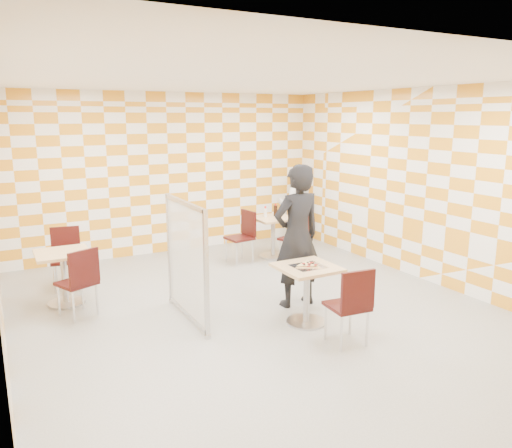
{
  "coord_description": "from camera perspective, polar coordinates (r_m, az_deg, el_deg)",
  "views": [
    {
      "loc": [
        -2.98,
        -5.54,
        2.56
      ],
      "look_at": [
        0.1,
        0.2,
        1.15
      ],
      "focal_mm": 35.0,
      "sensor_mm": 36.0,
      "label": 1
    }
  ],
  "objects": [
    {
      "name": "room_shell",
      "position": [
        6.85,
        -2.1,
        3.31
      ],
      "size": [
        7.0,
        7.0,
        7.0
      ],
      "color": "#979792",
      "rests_on": "ground"
    },
    {
      "name": "main_table",
      "position": [
        6.28,
        5.82,
        -6.91
      ],
      "size": [
        0.7,
        0.7,
        0.75
      ],
      "color": "tan",
      "rests_on": "ground"
    },
    {
      "name": "second_table",
      "position": [
        9.19,
        1.96,
        -0.69
      ],
      "size": [
        0.7,
        0.7,
        0.75
      ],
      "color": "tan",
      "rests_on": "ground"
    },
    {
      "name": "empty_table",
      "position": [
        7.37,
        -21.12,
        -4.79
      ],
      "size": [
        0.7,
        0.7,
        0.75
      ],
      "color": "tan",
      "rests_on": "ground"
    },
    {
      "name": "chair_main_front",
      "position": [
        5.72,
        10.9,
        -8.64
      ],
      "size": [
        0.46,
        0.47,
        0.92
      ],
      "color": "black",
      "rests_on": "ground"
    },
    {
      "name": "chair_second_front",
      "position": [
        8.72,
        4.82,
        -1.19
      ],
      "size": [
        0.55,
        0.55,
        0.92
      ],
      "color": "black",
      "rests_on": "ground"
    },
    {
      "name": "chair_second_side",
      "position": [
        8.85,
        -1.42,
        -0.95
      ],
      "size": [
        0.48,
        0.47,
        0.92
      ],
      "color": "black",
      "rests_on": "ground"
    },
    {
      "name": "chair_empty_near",
      "position": [
        6.78,
        -19.45,
        -5.79
      ],
      "size": [
        0.56,
        0.56,
        0.92
      ],
      "color": "black",
      "rests_on": "ground"
    },
    {
      "name": "chair_empty_far",
      "position": [
        8.07,
        -20.89,
        -3.07
      ],
      "size": [
        0.49,
        0.5,
        0.92
      ],
      "color": "black",
      "rests_on": "ground"
    },
    {
      "name": "partition",
      "position": [
        6.34,
        -7.97,
        -4.12
      ],
      "size": [
        0.08,
        1.38,
        1.55
      ],
      "color": "white",
      "rests_on": "ground"
    },
    {
      "name": "man_dark",
      "position": [
        6.75,
        4.71,
        -1.41
      ],
      "size": [
        0.72,
        0.48,
        1.95
      ],
      "primitive_type": "imported",
      "rotation": [
        0.0,
        0.0,
        3.17
      ],
      "color": "black",
      "rests_on": "ground"
    },
    {
      "name": "man_white",
      "position": [
        10.37,
        4.5,
        2.29
      ],
      "size": [
        0.92,
        0.82,
        1.56
      ],
      "primitive_type": "imported",
      "rotation": [
        0.0,
        0.0,
        2.79
      ],
      "color": "white",
      "rests_on": "ground"
    },
    {
      "name": "pizza_on_foil",
      "position": [
        6.19,
        5.95,
        -4.69
      ],
      "size": [
        0.4,
        0.4,
        0.04
      ],
      "color": "silver",
      "rests_on": "main_table"
    },
    {
      "name": "sport_bottle",
      "position": [
        9.15,
        1.08,
        1.37
      ],
      "size": [
        0.06,
        0.06,
        0.2
      ],
      "color": "white",
      "rests_on": "second_table"
    },
    {
      "name": "soda_bottle",
      "position": [
        9.23,
        2.24,
        1.55
      ],
      "size": [
        0.07,
        0.07,
        0.23
      ],
      "color": "black",
      "rests_on": "second_table"
    }
  ]
}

